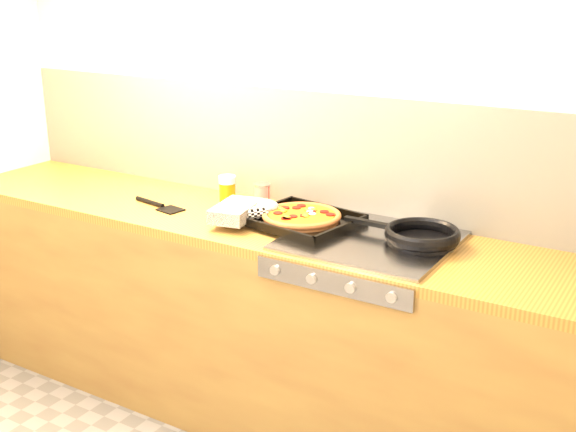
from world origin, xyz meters
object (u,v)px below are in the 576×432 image
Objects in this scene: juice_glass at (227,190)px; tomato_can at (262,195)px; pizza_on_tray at (284,215)px; frying_pan at (421,236)px.

tomato_can is at bearing 15.67° from juice_glass.
tomato_can is at bearing 141.54° from pizza_on_tray.
frying_pan is 3.74× the size of juice_glass.
pizza_on_tray is at bearing -19.02° from juice_glass.
tomato_can is at bearing 171.86° from frying_pan.
pizza_on_tray is 4.51× the size of juice_glass.
pizza_on_tray is at bearing -173.72° from frying_pan.
tomato_can is 0.16m from juice_glass.
tomato_can is (-0.22, 0.17, 0.01)m from pizza_on_tray.
frying_pan is at bearing -4.13° from juice_glass.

